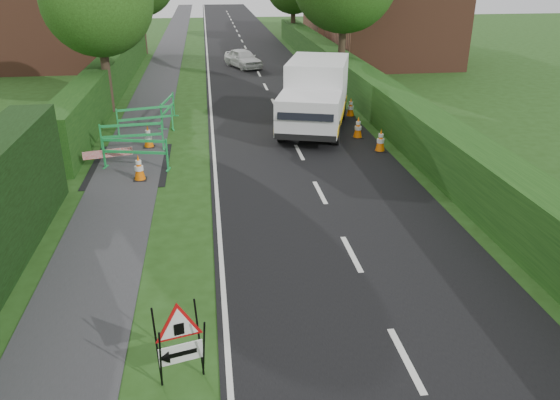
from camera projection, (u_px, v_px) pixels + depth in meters
road_surface at (246, 49)px, 39.66m from camera, size 6.00×90.00×0.02m
footpath at (170, 51)px, 39.00m from camera, size 2.00×90.00×0.02m
hedge_west_far at (115, 91)px, 26.96m from camera, size 1.00×24.00×1.80m
hedge_east at (376, 114)px, 22.91m from camera, size 1.20×50.00×1.50m
house_west at (42, 16)px, 32.45m from camera, size 7.50×7.40×7.88m
house_east_a at (393, 15)px, 33.18m from camera, size 7.50×7.40×7.88m
house_east_b at (351, 0)px, 46.00m from camera, size 7.50×7.40×7.88m
tree_nw at (97, 0)px, 21.58m from camera, size 4.40×4.40×6.70m
triangle_sign at (177, 338)px, 8.04m from camera, size 0.99×0.99×1.19m
works_van at (315, 94)px, 20.51m from camera, size 3.63×5.83×2.49m
traffic_cone_0 at (381, 140)px, 18.31m from camera, size 0.38×0.38×0.79m
traffic_cone_1 at (358, 127)px, 19.72m from camera, size 0.38×0.38×0.79m
traffic_cone_2 at (351, 107)px, 22.46m from camera, size 0.38×0.38×0.79m
traffic_cone_3 at (139, 168)px, 15.90m from camera, size 0.38×0.38×0.79m
traffic_cone_4 at (148, 136)px, 18.72m from camera, size 0.38×0.38×0.79m
ped_barrier_0 at (135, 150)px, 16.66m from camera, size 2.09×0.81×1.00m
ped_barrier_1 at (132, 133)px, 18.23m from camera, size 2.08×0.52×1.00m
ped_barrier_2 at (145, 116)px, 20.26m from camera, size 2.08×0.82×1.00m
ped_barrier_3 at (168, 107)px, 21.51m from camera, size 0.71×2.09×1.00m
redwhite_plank at (110, 167)px, 17.07m from camera, size 1.47×0.39×0.25m
hatchback_car at (243, 58)px, 32.77m from camera, size 2.40×3.47×1.10m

